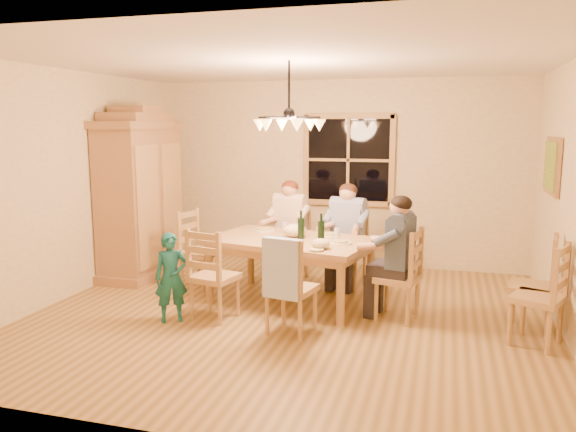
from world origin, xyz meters
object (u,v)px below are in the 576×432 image
(wine_bottle_a, at_px, (301,225))
(chair_spare_front, at_px, (536,314))
(chair_far_left, at_px, (290,257))
(adult_slate_man, at_px, (399,242))
(chair_end_left, at_px, (201,264))
(adult_plaid_man, at_px, (347,222))
(chair_spare_back, at_px, (530,301))
(chair_near_left, at_px, (215,291))
(dining_table, at_px, (290,247))
(armoire, at_px, (140,199))
(adult_woman, at_px, (290,218))
(wine_bottle_b, at_px, (321,228))
(chair_end_right, at_px, (397,292))
(chandelier, at_px, (289,123))
(chair_near_right, at_px, (291,303))
(chair_far_right, at_px, (347,264))
(child, at_px, (171,277))

(wine_bottle_a, xyz_separation_m, chair_spare_front, (2.45, -0.63, -0.62))
(chair_spare_front, bearing_deg, wine_bottle_a, 99.94)
(chair_far_left, distance_m, adult_slate_man, 2.02)
(chair_end_left, bearing_deg, chair_spare_front, 88.75)
(chair_far_left, xyz_separation_m, chair_spare_front, (2.85, -1.56, 0.00))
(adult_plaid_man, xyz_separation_m, chair_spare_back, (2.04, -1.01, -0.54))
(chair_near_left, bearing_deg, dining_table, 62.10)
(armoire, bearing_deg, adult_woman, 8.87)
(adult_slate_man, distance_m, wine_bottle_b, 0.87)
(dining_table, xyz_separation_m, adult_slate_man, (1.25, -0.26, 0.18))
(adult_plaid_man, height_order, chair_spare_front, adult_plaid_man)
(armoire, xyz_separation_m, chair_end_right, (3.55, -0.89, -0.75))
(chandelier, bearing_deg, adult_plaid_man, 72.18)
(chandelier, bearing_deg, chair_far_left, 105.48)
(chair_end_left, xyz_separation_m, adult_plaid_man, (1.78, 0.52, 0.54))
(chair_far_left, xyz_separation_m, chair_near_right, (0.55, -1.89, 0.00))
(chandelier, height_order, wine_bottle_b, chandelier)
(dining_table, relative_size, chair_near_right, 2.05)
(chair_near_right, xyz_separation_m, chair_spare_back, (2.30, 0.71, 0.00))
(chair_far_left, height_order, wine_bottle_a, wine_bottle_a)
(chandelier, xyz_separation_m, chair_spare_back, (2.45, 0.25, -1.77))
(chair_near_left, relative_size, chair_near_right, 1.00)
(chair_far_right, relative_size, adult_slate_man, 1.13)
(adult_woman, distance_m, wine_bottle_a, 1.02)
(armoire, bearing_deg, chair_end_left, -19.51)
(chair_near_left, relative_size, chair_end_right, 1.00)
(dining_table, xyz_separation_m, chair_end_left, (-1.25, 0.26, -0.36))
(adult_plaid_man, bearing_deg, wine_bottle_b, 93.64)
(wine_bottle_b, bearing_deg, wine_bottle_a, 148.54)
(chandelier, relative_size, wine_bottle_b, 2.33)
(chair_near_right, bearing_deg, armoire, 160.21)
(adult_woman, relative_size, chair_spare_front, 0.88)
(chair_end_left, height_order, adult_slate_man, adult_slate_man)
(adult_plaid_man, bearing_deg, child, 59.96)
(chair_near_right, bearing_deg, chair_near_left, -180.00)
(chair_far_left, bearing_deg, chair_far_right, -180.00)
(chair_far_right, height_order, adult_woman, adult_woman)
(chair_end_right, xyz_separation_m, wine_bottle_a, (-1.13, 0.27, 0.62))
(chair_far_right, distance_m, adult_woman, 0.98)
(chair_spare_front, relative_size, chair_spare_back, 1.00)
(wine_bottle_b, relative_size, child, 0.35)
(wine_bottle_b, bearing_deg, adult_slate_man, -7.10)
(chair_far_right, bearing_deg, chandelier, 83.85)
(chair_near_right, relative_size, chair_spare_back, 1.00)
(adult_slate_man, bearing_deg, dining_table, 90.00)
(chandelier, distance_m, chair_near_right, 1.84)
(chandelier, height_order, chair_end_right, chandelier)
(chair_far_right, xyz_separation_m, chair_spare_front, (2.04, -1.40, 0.00))
(chair_near_right, xyz_separation_m, wine_bottle_a, (-0.15, 0.96, 0.62))
(chandelier, xyz_separation_m, chair_end_left, (-1.38, 0.74, -1.77))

